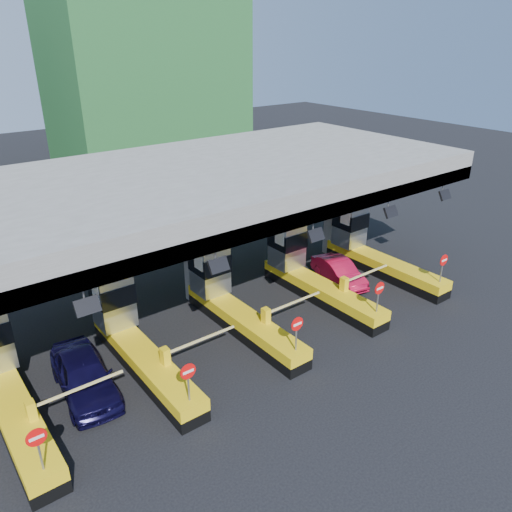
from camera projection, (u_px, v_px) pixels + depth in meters
ground at (232, 323)px, 24.09m from camera, size 120.00×120.00×0.00m
toll_canopy at (194, 187)px, 23.66m from camera, size 28.00×12.09×7.00m
toll_lane_far_left at (2, 376)px, 18.17m from camera, size 4.43×8.00×4.16m
toll_lane_left at (130, 330)px, 20.95m from camera, size 4.43×8.00×4.16m
toll_lane_center at (228, 296)px, 23.72m from camera, size 4.43×8.00×4.16m
toll_lane_right at (305, 268)px, 26.50m from camera, size 4.43×8.00×4.16m
toll_lane_far_right at (368, 246)px, 29.27m from camera, size 4.43×8.00×4.16m
bg_building_scaffold at (141, 19)px, 48.17m from camera, size 18.00×12.00×28.00m
van at (84, 375)px, 19.15m from camera, size 2.35×4.90×1.62m
red_car at (339, 272)px, 27.77m from camera, size 2.28×4.20×1.31m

